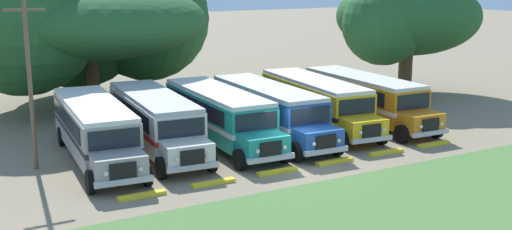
{
  "coord_description": "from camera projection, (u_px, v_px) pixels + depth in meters",
  "views": [
    {
      "loc": [
        -16.16,
        -24.43,
        8.97
      ],
      "look_at": [
        0.0,
        4.1,
        1.6
      ],
      "focal_mm": 44.88,
      "sensor_mm": 36.0,
      "label": 1
    }
  ],
  "objects": [
    {
      "name": "foreground_grass_strip",
      "position": [
        410.0,
        216.0,
        23.99
      ],
      "size": [
        80.0,
        10.06,
        0.01
      ],
      "primitive_type": "cube",
      "color": "#4C7538",
      "rests_on": "ground_plane"
    },
    {
      "name": "parked_bus_slot_3",
      "position": [
        269.0,
        109.0,
        35.25
      ],
      "size": [
        3.08,
        10.89,
        2.82
      ],
      "rotation": [
        0.0,
        0.0,
        -1.62
      ],
      "color": "#23519E",
      "rests_on": "ground_plane"
    },
    {
      "name": "parked_bus_slot_2",
      "position": [
        220.0,
        114.0,
        34.02
      ],
      "size": [
        3.05,
        10.89,
        2.82
      ],
      "rotation": [
        0.0,
        0.0,
        -1.61
      ],
      "color": "teal",
      "rests_on": "ground_plane"
    },
    {
      "name": "curb_wheelstop_0",
      "position": [
        142.0,
        195.0,
        26.0
      ],
      "size": [
        2.0,
        0.36,
        0.15
      ],
      "primitive_type": "cube",
      "color": "yellow",
      "rests_on": "ground_plane"
    },
    {
      "name": "secondary_tree",
      "position": [
        402.0,
        17.0,
        47.2
      ],
      "size": [
        11.42,
        10.68,
        9.34
      ],
      "color": "brown",
      "rests_on": "ground_plane"
    },
    {
      "name": "parked_bus_slot_0",
      "position": [
        95.0,
        128.0,
        30.91
      ],
      "size": [
        3.49,
        10.96,
        2.82
      ],
      "rotation": [
        0.0,
        0.0,
        -1.66
      ],
      "color": "#9E9993",
      "rests_on": "ground_plane"
    },
    {
      "name": "ground_plane",
      "position": [
        298.0,
        164.0,
        30.48
      ],
      "size": [
        220.0,
        220.0,
        0.0
      ],
      "primitive_type": "plane",
      "color": "#84755B"
    },
    {
      "name": "curb_wheelstop_5",
      "position": [
        433.0,
        144.0,
        33.74
      ],
      "size": [
        2.0,
        0.36,
        0.15
      ],
      "primitive_type": "cube",
      "color": "yellow",
      "rests_on": "ground_plane"
    },
    {
      "name": "parked_bus_slot_4",
      "position": [
        316.0,
        101.0,
        37.46
      ],
      "size": [
        3.57,
        10.98,
        2.82
      ],
      "rotation": [
        0.0,
        0.0,
        -1.67
      ],
      "color": "yellow",
      "rests_on": "ground_plane"
    },
    {
      "name": "curb_wheelstop_4",
      "position": [
        386.0,
        152.0,
        32.19
      ],
      "size": [
        2.0,
        0.36,
        0.15
      ],
      "primitive_type": "cube",
      "color": "yellow",
      "rests_on": "ground_plane"
    },
    {
      "name": "utility_pole",
      "position": [
        30.0,
        79.0,
        28.83
      ],
      "size": [
        1.8,
        0.2,
        7.92
      ],
      "color": "brown",
      "rests_on": "ground_plane"
    },
    {
      "name": "broad_shade_tree",
      "position": [
        84.0,
        19.0,
        43.61
      ],
      "size": [
        18.83,
        16.45,
        11.12
      ],
      "color": "brown",
      "rests_on": "ground_plane"
    },
    {
      "name": "curb_wheelstop_2",
      "position": [
        277.0,
        172.0,
        29.09
      ],
      "size": [
        2.0,
        0.36,
        0.15
      ],
      "primitive_type": "cube",
      "color": "yellow",
      "rests_on": "ground_plane"
    },
    {
      "name": "curb_wheelstop_1",
      "position": [
        213.0,
        183.0,
        27.55
      ],
      "size": [
        2.0,
        0.36,
        0.15
      ],
      "primitive_type": "cube",
      "color": "yellow",
      "rests_on": "ground_plane"
    },
    {
      "name": "parked_bus_slot_5",
      "position": [
        365.0,
        97.0,
        38.62
      ],
      "size": [
        3.03,
        10.88,
        2.82
      ],
      "rotation": [
        0.0,
        0.0,
        -1.61
      ],
      "color": "orange",
      "rests_on": "ground_plane"
    },
    {
      "name": "parked_bus_slot_1",
      "position": [
        155.0,
        119.0,
        32.8
      ],
      "size": [
        3.44,
        10.96,
        2.82
      ],
      "rotation": [
        0.0,
        0.0,
        -1.65
      ],
      "color": "silver",
      "rests_on": "ground_plane"
    },
    {
      "name": "curb_wheelstop_3",
      "position": [
        334.0,
        161.0,
        30.64
      ],
      "size": [
        2.0,
        0.36,
        0.15
      ],
      "primitive_type": "cube",
      "color": "yellow",
      "rests_on": "ground_plane"
    }
  ]
}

